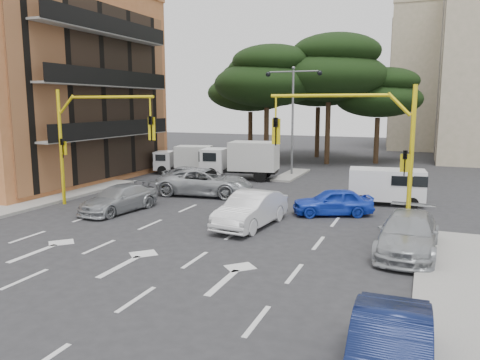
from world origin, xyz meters
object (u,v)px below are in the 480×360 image
object	(u,v)px
signal_mast_left	(88,132)
car_blue_compact	(333,202)
car_white_hatch	(251,209)
car_silver_wagon	(119,199)
car_silver_parked	(408,234)
signal_mast_right	(364,139)
box_truck_b	(240,160)
car_navy_parked	(390,353)
street_lamp_center	(293,102)
car_silver_cross_b	(191,176)
car_silver_cross_a	(206,182)
box_truck_a	(184,160)
van_white	(386,186)

from	to	relation	value
signal_mast_left	car_blue_compact	size ratio (longest dim) A/B	1.59
car_white_hatch	car_silver_wagon	world-z (taller)	car_white_hatch
car_white_hatch	car_silver_parked	bearing A→B (deg)	-5.72
signal_mast_right	box_truck_b	size ratio (longest dim) A/B	1.11
car_blue_compact	car_navy_parked	xyz separation A→B (m)	(3.58, -13.41, 0.05)
car_navy_parked	car_silver_parked	xyz separation A→B (m)	(0.00, 8.61, 0.02)
street_lamp_center	car_navy_parked	world-z (taller)	street_lamp_center
car_silver_wagon	car_silver_cross_b	xyz separation A→B (m)	(-0.16, 7.99, 0.01)
signal_mast_right	car_silver_cross_a	distance (m)	11.17
signal_mast_left	car_navy_parked	distance (m)	19.06
car_silver_cross_b	box_truck_a	xyz separation A→B (m)	(-2.91, 4.38, 0.42)
car_silver_cross_a	car_silver_cross_b	bearing A→B (deg)	35.17
van_white	box_truck_b	size ratio (longest dim) A/B	0.71
car_silver_cross_a	box_truck_a	bearing A→B (deg)	30.44
car_navy_parked	car_silver_parked	distance (m)	8.61
street_lamp_center	car_silver_cross_b	world-z (taller)	street_lamp_center
signal_mast_left	car_silver_parked	distance (m)	15.95
signal_mast_right	car_white_hatch	size ratio (longest dim) A/B	1.31
signal_mast_left	car_silver_parked	size ratio (longest dim) A/B	1.23
car_blue_compact	van_white	xyz separation A→B (m)	(2.17, 3.51, 0.31)
signal_mast_left	street_lamp_center	bearing A→B (deg)	64.09
car_silver_cross_a	box_truck_b	world-z (taller)	box_truck_b
box_truck_a	box_truck_b	xyz separation A→B (m)	(4.93, -0.77, 0.27)
street_lamp_center	car_blue_compact	bearing A→B (deg)	-65.43
car_silver_wagon	car_navy_parked	size ratio (longest dim) A/B	1.06
car_silver_cross_b	car_navy_parked	xyz separation A→B (m)	(13.70, -18.24, 0.04)
street_lamp_center	car_silver_parked	size ratio (longest dim) A/B	1.59
car_blue_compact	van_white	size ratio (longest dim) A/B	0.99
car_navy_parked	box_truck_b	bearing A→B (deg)	116.62
car_silver_cross_a	car_silver_cross_b	size ratio (longest dim) A/B	1.45
car_silver_wagon	car_silver_parked	size ratio (longest dim) A/B	0.90
car_white_hatch	car_navy_parked	distance (m)	11.90
car_blue_compact	box_truck_a	bearing A→B (deg)	-148.88
car_white_hatch	street_lamp_center	bearing A→B (deg)	104.98
car_white_hatch	car_silver_wagon	distance (m)	7.07
car_silver_parked	car_blue_compact	bearing A→B (deg)	128.75
car_white_hatch	car_silver_parked	world-z (taller)	car_white_hatch
car_silver_cross_b	box_truck_a	size ratio (longest dim) A/B	0.88
street_lamp_center	box_truck_b	world-z (taller)	street_lamp_center
car_navy_parked	car_silver_parked	bearing A→B (deg)	88.50
car_white_hatch	car_blue_compact	size ratio (longest dim) A/B	1.21
box_truck_a	signal_mast_left	bearing A→B (deg)	171.61
car_navy_parked	car_white_hatch	bearing A→B (deg)	121.45
car_silver_parked	car_silver_cross_b	bearing A→B (deg)	146.99
car_silver_cross_a	box_truck_b	size ratio (longest dim) A/B	1.02
signal_mast_right	car_blue_compact	bearing A→B (deg)	120.94
car_navy_parked	van_white	distance (m)	16.98
signal_mast_right	van_white	xyz separation A→B (m)	(0.49, 6.31, -2.93)
signal_mast_right	signal_mast_left	size ratio (longest dim) A/B	1.00
signal_mast_right	car_navy_parked	distance (m)	11.24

